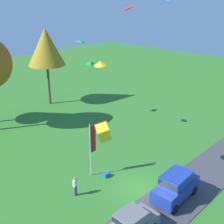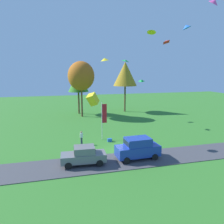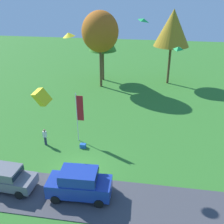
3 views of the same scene
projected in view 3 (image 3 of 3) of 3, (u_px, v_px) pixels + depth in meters
ground_plane at (79, 172)px, 21.93m from camera, size 120.00×120.00×0.00m
pavement_strip at (69, 196)px, 19.38m from camera, size 36.00×4.40×0.06m
car_sedan_by_flagpole at (6, 177)px, 19.72m from camera, size 4.49×2.15×1.84m
car_suv_mid_row at (79, 183)px, 18.81m from camera, size 4.68×2.20×2.28m
person_on_lawn at (45, 137)px, 25.29m from camera, size 0.36×0.24×1.71m
tree_lone_near at (103, 37)px, 40.34m from camera, size 4.31×4.31×9.10m
tree_far_right at (100, 32)px, 36.92m from camera, size 5.24×5.24×11.06m
tree_far_left at (173, 28)px, 38.14m from camera, size 5.27×5.27×11.13m
flag_banner at (79, 112)px, 24.94m from camera, size 0.71×0.08×5.12m
cooler_box at (83, 146)px, 25.13m from camera, size 0.56×0.40×0.40m
kite_diamond_mid_center at (178, 48)px, 30.77m from camera, size 1.18×1.13×0.56m
kite_diamond_low_drifter at (144, 20)px, 27.28m from camera, size 1.23×1.15×0.47m
kite_delta_topmost at (69, 35)px, 20.62m from camera, size 1.25×1.22×0.49m
kite_box_over_trees at (42, 97)px, 20.98m from camera, size 1.67×1.46×1.71m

